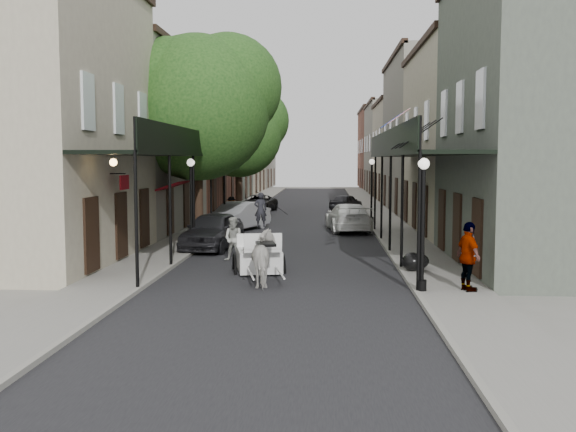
# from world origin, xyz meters

# --- Properties ---
(ground) EXTENTS (140.00, 140.00, 0.00)m
(ground) POSITION_xyz_m (0.00, 0.00, 0.00)
(ground) COLOR gray
(ground) RESTS_ON ground
(road) EXTENTS (8.00, 90.00, 0.01)m
(road) POSITION_xyz_m (0.00, 20.00, 0.01)
(road) COLOR black
(road) RESTS_ON ground
(sidewalk_left) EXTENTS (2.20, 90.00, 0.12)m
(sidewalk_left) POSITION_xyz_m (-5.00, 20.00, 0.06)
(sidewalk_left) COLOR gray
(sidewalk_left) RESTS_ON ground
(sidewalk_right) EXTENTS (2.20, 90.00, 0.12)m
(sidewalk_right) POSITION_xyz_m (5.00, 20.00, 0.06)
(sidewalk_right) COLOR gray
(sidewalk_right) RESTS_ON ground
(building_row_left) EXTENTS (5.00, 80.00, 10.50)m
(building_row_left) POSITION_xyz_m (-8.60, 30.00, 5.25)
(building_row_left) COLOR #B6AE91
(building_row_left) RESTS_ON ground
(building_row_right) EXTENTS (5.00, 80.00, 10.50)m
(building_row_right) POSITION_xyz_m (8.60, 30.00, 5.25)
(building_row_right) COLOR gray
(building_row_right) RESTS_ON ground
(gallery_left) EXTENTS (2.20, 18.05, 4.88)m
(gallery_left) POSITION_xyz_m (-4.79, 6.98, 4.05)
(gallery_left) COLOR black
(gallery_left) RESTS_ON sidewalk_left
(gallery_right) EXTENTS (2.20, 18.05, 4.88)m
(gallery_right) POSITION_xyz_m (4.79, 6.98, 4.05)
(gallery_right) COLOR black
(gallery_right) RESTS_ON sidewalk_right
(tree_near) EXTENTS (7.31, 6.80, 9.63)m
(tree_near) POSITION_xyz_m (-4.20, 10.18, 6.49)
(tree_near) COLOR #382619
(tree_near) RESTS_ON sidewalk_left
(tree_far) EXTENTS (6.45, 6.00, 8.61)m
(tree_far) POSITION_xyz_m (-4.25, 24.18, 5.84)
(tree_far) COLOR #382619
(tree_far) RESTS_ON sidewalk_left
(lamppost_right_near) EXTENTS (0.32, 0.32, 3.71)m
(lamppost_right_near) POSITION_xyz_m (4.10, -2.00, 2.05)
(lamppost_right_near) COLOR black
(lamppost_right_near) RESTS_ON sidewalk_right
(lamppost_left) EXTENTS (0.32, 0.32, 3.71)m
(lamppost_left) POSITION_xyz_m (-4.10, 6.00, 2.05)
(lamppost_left) COLOR black
(lamppost_left) RESTS_ON sidewalk_left
(lamppost_right_far) EXTENTS (0.32, 0.32, 3.71)m
(lamppost_right_far) POSITION_xyz_m (4.10, 18.00, 2.05)
(lamppost_right_far) COLOR black
(lamppost_right_far) RESTS_ON sidewalk_right
(horse) EXTENTS (1.25, 2.08, 1.64)m
(horse) POSITION_xyz_m (-0.39, -0.86, 0.82)
(horse) COLOR beige
(horse) RESTS_ON ground
(carriage) EXTENTS (1.95, 2.65, 2.75)m
(carriage) POSITION_xyz_m (-0.89, 1.65, 1.07)
(carriage) COLOR black
(carriage) RESTS_ON ground
(pedestrian_walking) EXTENTS (0.90, 0.76, 1.66)m
(pedestrian_walking) POSITION_xyz_m (-2.00, 3.66, 0.83)
(pedestrian_walking) COLOR #ABADA3
(pedestrian_walking) RESTS_ON ground
(pedestrian_sidewalk_left) EXTENTS (1.08, 0.80, 1.49)m
(pedestrian_sidewalk_left) POSITION_xyz_m (-4.20, 17.85, 0.86)
(pedestrian_sidewalk_left) COLOR gray
(pedestrian_sidewalk_left) RESTS_ON sidewalk_left
(pedestrian_sidewalk_right) EXTENTS (0.78, 1.23, 1.95)m
(pedestrian_sidewalk_right) POSITION_xyz_m (5.38, -2.00, 1.09)
(pedestrian_sidewalk_right) COLOR gray
(pedestrian_sidewalk_right) RESTS_ON sidewalk_right
(car_left_near) EXTENTS (2.44, 4.85, 1.59)m
(car_left_near) POSITION_xyz_m (-3.38, 6.81, 0.79)
(car_left_near) COLOR black
(car_left_near) RESTS_ON ground
(car_left_mid) EXTENTS (3.32, 4.90, 1.53)m
(car_left_mid) POSITION_xyz_m (-3.31, 14.00, 0.76)
(car_left_mid) COLOR #A5A5AA
(car_left_mid) RESTS_ON ground
(car_left_far) EXTENTS (2.84, 4.83, 1.26)m
(car_left_far) POSITION_xyz_m (-3.54, 26.29, 0.63)
(car_left_far) COLOR black
(car_left_far) RESTS_ON ground
(car_right_near) EXTENTS (2.56, 5.30, 1.49)m
(car_right_near) POSITION_xyz_m (2.60, 14.00, 0.74)
(car_right_near) COLOR white
(car_right_near) RESTS_ON ground
(car_right_far) EXTENTS (2.84, 3.94, 1.25)m
(car_right_far) POSITION_xyz_m (2.92, 27.96, 0.62)
(car_right_far) COLOR black
(car_right_far) RESTS_ON ground
(trash_bags) EXTENTS (0.97, 1.12, 0.61)m
(trash_bags) POSITION_xyz_m (4.39, 1.40, 0.40)
(trash_bags) COLOR black
(trash_bags) RESTS_ON sidewalk_right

